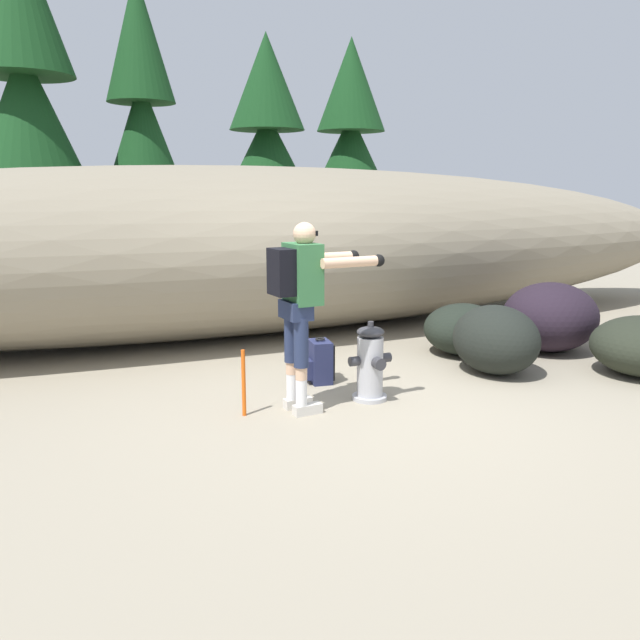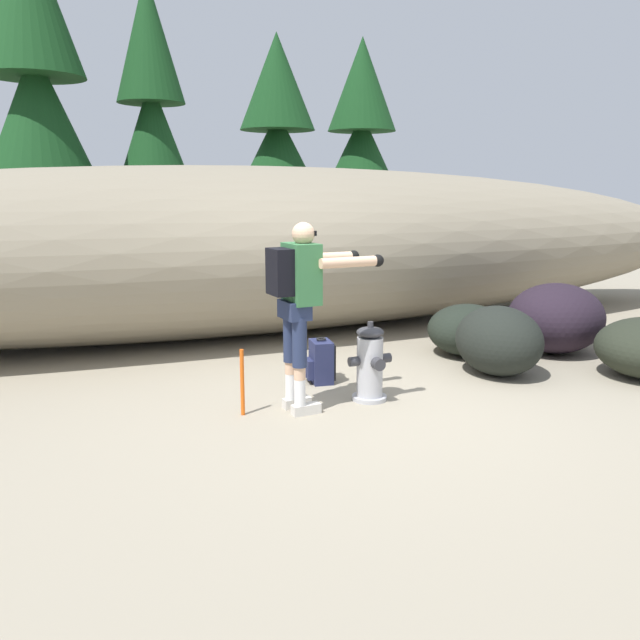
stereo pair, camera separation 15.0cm
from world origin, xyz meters
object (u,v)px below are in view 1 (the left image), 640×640
survey_stake (244,383)px  fire_hydrant (370,364)px  boulder_small (550,317)px  spare_backpack (319,362)px  boulder_outlier (496,340)px  utility_worker (302,293)px  boulder_large (464,329)px

survey_stake → fire_hydrant: bearing=-2.5°
boulder_small → fire_hydrant: bearing=-164.8°
spare_backpack → boulder_small: bearing=-169.5°
survey_stake → boulder_outlier: bearing=3.9°
boulder_small → boulder_outlier: (-1.28, -0.55, -0.05)m
boulder_small → boulder_outlier: bearing=-156.7°
survey_stake → boulder_small: bearing=10.1°
utility_worker → boulder_large: 2.93m
utility_worker → survey_stake: (-0.52, 0.09, -0.78)m
boulder_outlier → survey_stake: 2.92m
fire_hydrant → boulder_small: boulder_small is taller
utility_worker → boulder_outlier: bearing=3.4°
utility_worker → survey_stake: bearing=166.4°
survey_stake → boulder_large: bearing=18.6°
spare_backpack → boulder_outlier: boulder_outlier is taller
fire_hydrant → utility_worker: bearing=-176.8°
boulder_large → boulder_small: bearing=-15.6°
boulder_large → boulder_outlier: size_ratio=0.99×
survey_stake → utility_worker: bearing=-10.2°
utility_worker → boulder_small: size_ratio=1.32×
fire_hydrant → boulder_outlier: (1.68, 0.25, 0.03)m
spare_backpack → boulder_large: 2.13m
fire_hydrant → utility_worker: size_ratio=0.45×
utility_worker → boulder_outlier: (2.38, 0.29, -0.71)m
utility_worker → spare_backpack: utility_worker is taller
fire_hydrant → utility_worker: utility_worker is taller
utility_worker → survey_stake: size_ratio=2.83×
fire_hydrant → spare_backpack: size_ratio=1.62×
fire_hydrant → spare_backpack: 0.76m
boulder_small → boulder_outlier: boulder_small is taller
boulder_large → survey_stake: (-3.11, -1.05, -0.01)m
boulder_large → boulder_small: size_ratio=0.80×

